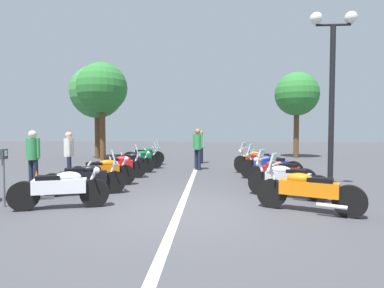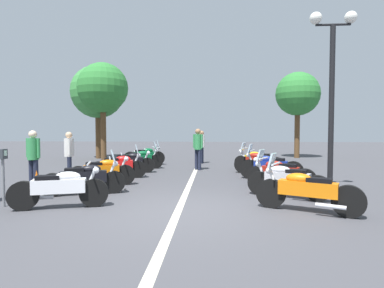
{
  "view_description": "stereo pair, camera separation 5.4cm",
  "coord_description": "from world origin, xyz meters",
  "px_view_note": "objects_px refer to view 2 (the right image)",
  "views": [
    {
      "loc": [
        -6.26,
        -0.67,
        1.7
      ],
      "look_at": [
        4.37,
        0.0,
        1.23
      ],
      "focal_mm": 28.33,
      "sensor_mm": 36.0,
      "label": 1
    },
    {
      "loc": [
        -6.26,
        -0.72,
        1.7
      ],
      "look_at": [
        4.37,
        0.0,
        1.23
      ],
      "focal_mm": 28.33,
      "sensor_mm": 36.0,
      "label": 2
    }
  ],
  "objects_px": {
    "motorcycle_right_row_3": "(270,166)",
    "bystander_4": "(202,144)",
    "motorcycle_left_row_4": "(130,162)",
    "roadside_tree_2": "(103,88)",
    "motorcycle_right_row_0": "(306,190)",
    "motorcycle_right_row_1": "(286,180)",
    "motorcycle_left_row_5": "(139,159)",
    "bystander_0": "(69,152)",
    "roadside_tree_1": "(98,92)",
    "motorcycle_left_row_2": "(102,171)",
    "motorcycle_right_row_2": "(280,173)",
    "roadside_tree_0": "(298,95)",
    "motorcycle_left_row_1": "(85,178)",
    "motorcycle_right_row_4": "(259,162)",
    "bystander_1": "(198,146)",
    "motorcycle_left_row_0": "(60,188)",
    "motorcycle_right_row_5": "(258,160)",
    "street_lamp_twin_globe": "(332,70)",
    "motorcycle_left_row_3": "(119,165)",
    "traffic_cone_0": "(37,182)",
    "motorcycle_left_row_6": "(145,155)",
    "bystander_2": "(33,154)",
    "parking_meter": "(3,167)"
  },
  "relations": [
    {
      "from": "motorcycle_left_row_0",
      "to": "bystander_2",
      "type": "bearing_deg",
      "value": 114.26
    },
    {
      "from": "motorcycle_right_row_3",
      "to": "bystander_4",
      "type": "relative_size",
      "value": 1.22
    },
    {
      "from": "motorcycle_left_row_1",
      "to": "motorcycle_right_row_4",
      "type": "distance_m",
      "value": 6.67
    },
    {
      "from": "motorcycle_right_row_5",
      "to": "motorcycle_right_row_4",
      "type": "bearing_deg",
      "value": 110.03
    },
    {
      "from": "motorcycle_left_row_4",
      "to": "motorcycle_right_row_0",
      "type": "height_order",
      "value": "motorcycle_right_row_0"
    },
    {
      "from": "motorcycle_left_row_4",
      "to": "motorcycle_right_row_2",
      "type": "height_order",
      "value": "motorcycle_right_row_2"
    },
    {
      "from": "motorcycle_left_row_5",
      "to": "parking_meter",
      "type": "height_order",
      "value": "parking_meter"
    },
    {
      "from": "motorcycle_right_row_2",
      "to": "roadside_tree_2",
      "type": "distance_m",
      "value": 12.29
    },
    {
      "from": "motorcycle_right_row_5",
      "to": "street_lamp_twin_globe",
      "type": "xyz_separation_m",
      "value": [
        -4.73,
        -1.23,
        2.86
      ]
    },
    {
      "from": "motorcycle_left_row_0",
      "to": "roadside_tree_1",
      "type": "relative_size",
      "value": 0.36
    },
    {
      "from": "motorcycle_right_row_5",
      "to": "roadside_tree_1",
      "type": "height_order",
      "value": "roadside_tree_1"
    },
    {
      "from": "motorcycle_right_row_0",
      "to": "roadside_tree_2",
      "type": "bearing_deg",
      "value": -26.61
    },
    {
      "from": "motorcycle_left_row_6",
      "to": "bystander_4",
      "type": "bearing_deg",
      "value": 1.13
    },
    {
      "from": "motorcycle_right_row_4",
      "to": "parking_meter",
      "type": "bearing_deg",
      "value": 63.9
    },
    {
      "from": "motorcycle_left_row_4",
      "to": "motorcycle_left_row_5",
      "type": "height_order",
      "value": "motorcycle_left_row_5"
    },
    {
      "from": "motorcycle_left_row_2",
      "to": "motorcycle_right_row_3",
      "type": "relative_size",
      "value": 0.94
    },
    {
      "from": "motorcycle_left_row_0",
      "to": "motorcycle_right_row_2",
      "type": "distance_m",
      "value": 5.95
    },
    {
      "from": "motorcycle_left_row_4",
      "to": "roadside_tree_2",
      "type": "distance_m",
      "value": 7.18
    },
    {
      "from": "motorcycle_left_row_2",
      "to": "roadside_tree_1",
      "type": "bearing_deg",
      "value": 93.24
    },
    {
      "from": "motorcycle_right_row_5",
      "to": "bystander_2",
      "type": "xyz_separation_m",
      "value": [
        -4.56,
        7.21,
        0.55
      ]
    },
    {
      "from": "motorcycle_right_row_4",
      "to": "bystander_1",
      "type": "xyz_separation_m",
      "value": [
        1.11,
        2.45,
        0.58
      ]
    },
    {
      "from": "motorcycle_left_row_4",
      "to": "motorcycle_left_row_6",
      "type": "bearing_deg",
      "value": 80.23
    },
    {
      "from": "roadside_tree_1",
      "to": "motorcycle_left_row_2",
      "type": "bearing_deg",
      "value": -158.25
    },
    {
      "from": "motorcycle_left_row_4",
      "to": "bystander_4",
      "type": "bearing_deg",
      "value": 43.63
    },
    {
      "from": "motorcycle_left_row_3",
      "to": "traffic_cone_0",
      "type": "distance_m",
      "value": 2.98
    },
    {
      "from": "roadside_tree_1",
      "to": "roadside_tree_2",
      "type": "bearing_deg",
      "value": -141.8
    },
    {
      "from": "motorcycle_left_row_3",
      "to": "motorcycle_right_row_4",
      "type": "xyz_separation_m",
      "value": [
        1.4,
        -5.15,
        0.02
      ]
    },
    {
      "from": "roadside_tree_1",
      "to": "motorcycle_right_row_1",
      "type": "bearing_deg",
      "value": -139.48
    },
    {
      "from": "bystander_2",
      "to": "bystander_4",
      "type": "height_order",
      "value": "bystander_2"
    },
    {
      "from": "motorcycle_left_row_3",
      "to": "motorcycle_right_row_4",
      "type": "distance_m",
      "value": 5.33
    },
    {
      "from": "motorcycle_left_row_0",
      "to": "motorcycle_right_row_2",
      "type": "relative_size",
      "value": 1.07
    },
    {
      "from": "traffic_cone_0",
      "to": "motorcycle_right_row_4",
      "type": "bearing_deg",
      "value": -59.15
    },
    {
      "from": "street_lamp_twin_globe",
      "to": "motorcycle_left_row_6",
      "type": "bearing_deg",
      "value": 45.91
    },
    {
      "from": "motorcycle_left_row_5",
      "to": "motorcycle_right_row_1",
      "type": "xyz_separation_m",
      "value": [
        -5.42,
        -5.08,
        0.0
      ]
    },
    {
      "from": "traffic_cone_0",
      "to": "roadside_tree_0",
      "type": "relative_size",
      "value": 0.12
    },
    {
      "from": "motorcycle_left_row_0",
      "to": "street_lamp_twin_globe",
      "type": "relative_size",
      "value": 0.42
    },
    {
      "from": "roadside_tree_0",
      "to": "motorcycle_left_row_1",
      "type": "bearing_deg",
      "value": 143.27
    },
    {
      "from": "traffic_cone_0",
      "to": "roadside_tree_1",
      "type": "xyz_separation_m",
      "value": [
        10.09,
        2.15,
        3.74
      ]
    },
    {
      "from": "motorcycle_left_row_3",
      "to": "traffic_cone_0",
      "type": "xyz_separation_m",
      "value": [
        -2.57,
        1.5,
        -0.17
      ]
    },
    {
      "from": "motorcycle_left_row_5",
      "to": "motorcycle_left_row_6",
      "type": "height_order",
      "value": "motorcycle_left_row_6"
    },
    {
      "from": "parking_meter",
      "to": "bystander_4",
      "type": "height_order",
      "value": "bystander_4"
    },
    {
      "from": "motorcycle_left_row_5",
      "to": "roadside_tree_0",
      "type": "bearing_deg",
      "value": 18.15
    },
    {
      "from": "motorcycle_left_row_5",
      "to": "bystander_0",
      "type": "distance_m",
      "value": 3.62
    },
    {
      "from": "motorcycle_left_row_1",
      "to": "motorcycle_right_row_5",
      "type": "height_order",
      "value": "motorcycle_left_row_1"
    },
    {
      "from": "motorcycle_right_row_0",
      "to": "motorcycle_left_row_0",
      "type": "bearing_deg",
      "value": 26.7
    },
    {
      "from": "motorcycle_left_row_0",
      "to": "roadside_tree_2",
      "type": "distance_m",
      "value": 11.96
    },
    {
      "from": "street_lamp_twin_globe",
      "to": "motorcycle_left_row_1",
      "type": "bearing_deg",
      "value": 95.56
    },
    {
      "from": "motorcycle_left_row_2",
      "to": "motorcycle_left_row_5",
      "type": "bearing_deg",
      "value": 69.41
    },
    {
      "from": "motorcycle_right_row_0",
      "to": "motorcycle_right_row_1",
      "type": "xyz_separation_m",
      "value": [
        1.35,
        0.09,
        -0.0
      ]
    },
    {
      "from": "motorcycle_right_row_0",
      "to": "motorcycle_right_row_1",
      "type": "height_order",
      "value": "motorcycle_right_row_0"
    }
  ]
}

